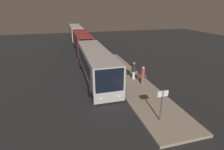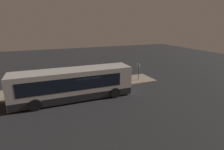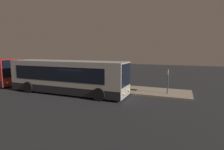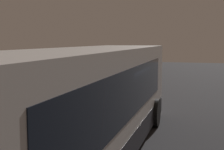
{
  "view_description": "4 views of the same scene",
  "coord_description": "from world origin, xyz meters",
  "px_view_note": "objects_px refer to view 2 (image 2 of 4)",
  "views": [
    {
      "loc": [
        16.51,
        -2.92,
        7.31
      ],
      "look_at": [
        3.18,
        0.75,
        1.94
      ],
      "focal_mm": 28.0,
      "sensor_mm": 36.0,
      "label": 1
    },
    {
      "loc": [
        -3.89,
        -16.83,
        7.49
      ],
      "look_at": [
        3.18,
        0.75,
        1.94
      ],
      "focal_mm": 28.0,
      "sensor_mm": 36.0,
      "label": 2
    },
    {
      "loc": [
        9.02,
        -13.64,
        4.08
      ],
      "look_at": [
        3.18,
        0.75,
        1.94
      ],
      "focal_mm": 28.0,
      "sensor_mm": 36.0,
      "label": 3
    },
    {
      "loc": [
        -9.21,
        -2.87,
        3.37
      ],
      "look_at": [
        3.18,
        0.75,
        1.94
      ],
      "focal_mm": 50.0,
      "sensor_mm": 36.0,
      "label": 4
    }
  ],
  "objects_px": {
    "bus_lead": "(73,85)",
    "passenger_waiting": "(86,81)",
    "passenger_boarding": "(94,75)",
    "sign_post": "(139,69)",
    "suitcase": "(84,80)",
    "passenger_with_bags": "(83,77)"
  },
  "relations": [
    {
      "from": "passenger_with_bags",
      "to": "sign_post",
      "type": "height_order",
      "value": "sign_post"
    },
    {
      "from": "passenger_waiting",
      "to": "sign_post",
      "type": "distance_m",
      "value": 7.35
    },
    {
      "from": "passenger_boarding",
      "to": "passenger_waiting",
      "type": "distance_m",
      "value": 2.43
    },
    {
      "from": "passenger_with_bags",
      "to": "sign_post",
      "type": "relative_size",
      "value": 0.81
    },
    {
      "from": "suitcase",
      "to": "sign_post",
      "type": "relative_size",
      "value": 0.43
    },
    {
      "from": "passenger_waiting",
      "to": "sign_post",
      "type": "relative_size",
      "value": 0.7
    },
    {
      "from": "bus_lead",
      "to": "passenger_with_bags",
      "type": "relative_size",
      "value": 6.55
    },
    {
      "from": "bus_lead",
      "to": "passenger_waiting",
      "type": "xyz_separation_m",
      "value": [
        1.85,
        2.14,
        -0.54
      ]
    },
    {
      "from": "passenger_waiting",
      "to": "passenger_boarding",
      "type": "bearing_deg",
      "value": 61.28
    },
    {
      "from": "sign_post",
      "to": "passenger_with_bags",
      "type": "bearing_deg",
      "value": 172.04
    },
    {
      "from": "passenger_boarding",
      "to": "passenger_waiting",
      "type": "relative_size",
      "value": 1.16
    },
    {
      "from": "passenger_with_bags",
      "to": "suitcase",
      "type": "relative_size",
      "value": 1.88
    },
    {
      "from": "passenger_with_bags",
      "to": "suitcase",
      "type": "xyz_separation_m",
      "value": [
        0.28,
        0.49,
        -0.62
      ]
    },
    {
      "from": "suitcase",
      "to": "sign_post",
      "type": "height_order",
      "value": "sign_post"
    },
    {
      "from": "passenger_boarding",
      "to": "sign_post",
      "type": "distance_m",
      "value": 5.97
    },
    {
      "from": "bus_lead",
      "to": "passenger_waiting",
      "type": "relative_size",
      "value": 7.64
    },
    {
      "from": "passenger_boarding",
      "to": "suitcase",
      "type": "height_order",
      "value": "passenger_boarding"
    },
    {
      "from": "passenger_waiting",
      "to": "suitcase",
      "type": "xyz_separation_m",
      "value": [
        0.26,
        2.03,
        -0.47
      ]
    },
    {
      "from": "passenger_with_bags",
      "to": "passenger_waiting",
      "type": "bearing_deg",
      "value": 108.72
    },
    {
      "from": "passenger_boarding",
      "to": "bus_lead",
      "type": "bearing_deg",
      "value": -85.39
    },
    {
      "from": "bus_lead",
      "to": "sign_post",
      "type": "bearing_deg",
      "value": 16.22
    },
    {
      "from": "passenger_waiting",
      "to": "sign_post",
      "type": "height_order",
      "value": "sign_post"
    }
  ]
}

